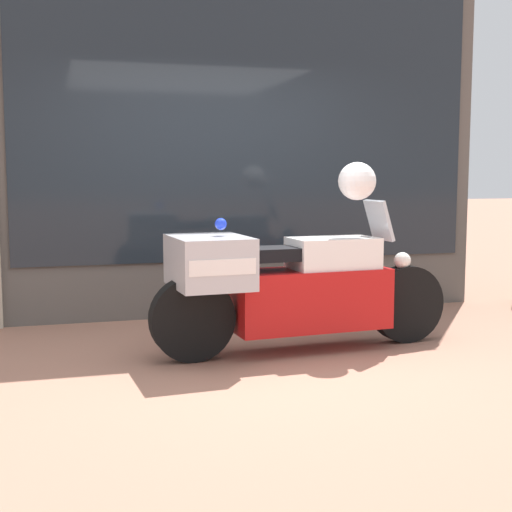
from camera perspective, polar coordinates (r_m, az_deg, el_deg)
ground_plane at (r=5.40m, az=0.42°, el=-8.45°), size 60.00×60.00×0.00m
shop_building at (r=7.10m, az=-7.44°, el=10.84°), size 5.72×0.55×3.85m
window_display at (r=7.33m, az=-1.14°, el=-0.87°), size 4.35×0.30×1.85m
paramedic_motorcycle at (r=5.56m, az=2.35°, el=-2.25°), size 2.49×0.73×1.19m
white_helmet at (r=5.75m, az=8.09°, el=5.95°), size 0.30×0.30×0.30m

